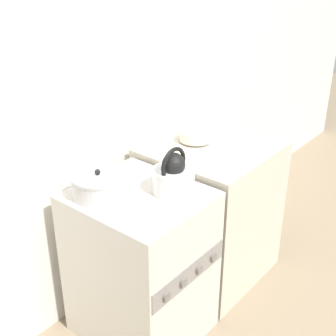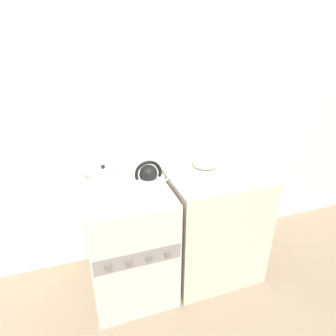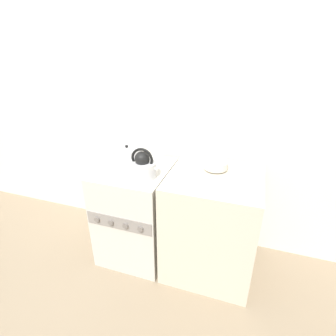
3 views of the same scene
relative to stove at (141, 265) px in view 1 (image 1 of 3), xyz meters
The scene contains 6 objects.
wall_back 0.93m from the stove, 90.00° to the left, with size 7.00×0.06×2.50m.
stove is the anchor object (origin of this frame).
counter 0.66m from the stove, ahead, with size 0.70×0.68×0.88m.
kettle 0.54m from the stove, 40.77° to the right, with size 0.25×0.21×0.24m.
cooking_pot 0.52m from the stove, 132.53° to the left, with size 0.26×0.26×0.14m.
enamel_bowl 0.82m from the stove, 11.67° to the left, with size 0.19×0.19×0.07m.
Camera 1 is at (-1.44, -1.05, 1.98)m, focal length 50.00 mm.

